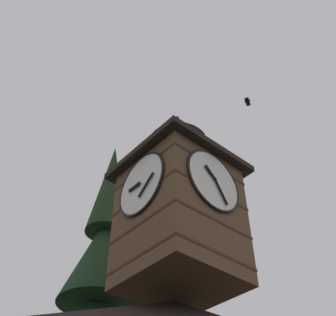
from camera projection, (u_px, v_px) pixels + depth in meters
The scene contains 2 objects.
clock_tower at pixel (179, 204), 16.08m from camera, with size 4.21×4.21×8.13m.
flying_bird_low at pixel (247, 101), 19.78m from camera, with size 0.53×0.41×0.15m.
Camera 1 is at (9.46, 9.75, 1.96)m, focal length 46.34 mm.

